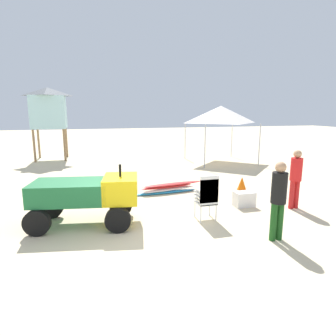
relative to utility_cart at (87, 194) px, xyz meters
name	(u,v)px	position (x,y,z in m)	size (l,w,h in m)	color
ground	(145,234)	(1.23, -0.93, -0.78)	(80.00, 80.00, 0.00)	beige
utility_cart	(87,194)	(0.00, 0.00, 0.00)	(2.71, 1.67, 1.50)	#1E6B38
stacked_plastic_chairs	(207,194)	(2.92, -0.52, -0.09)	(0.48, 0.48, 1.20)	white
surfboard_pile	(169,188)	(2.67, 2.22, -0.62)	(2.50, 0.71, 0.32)	#268CCC
lifeguard_near_left	(279,196)	(3.93, -1.98, 0.21)	(0.32, 0.32, 1.73)	#194C19
lifeguard_near_center	(296,175)	(5.71, -0.30, 0.19)	(0.32, 0.32, 1.70)	red
popup_canopy	(221,114)	(7.00, 7.40, 1.78)	(3.04, 3.04, 3.02)	#B2B2B7
lifeguard_tower	(48,108)	(-1.99, 10.71, 2.13)	(1.98, 1.98, 4.03)	olive
traffic_cone_near	(242,183)	(5.28, 1.88, -0.55)	(0.33, 0.33, 0.47)	orange
traffic_cone_far	(84,183)	(-0.13, 3.42, -0.55)	(0.32, 0.32, 0.46)	orange
cooler_box	(244,199)	(4.42, 0.23, -0.57)	(0.58, 0.38, 0.44)	white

